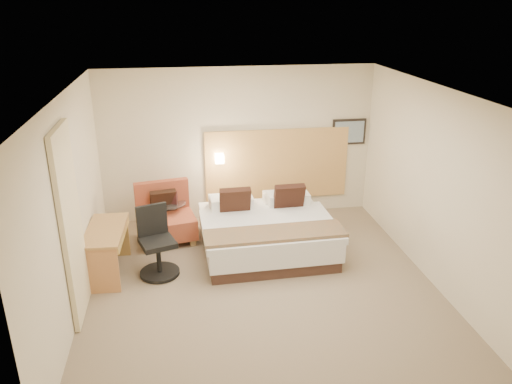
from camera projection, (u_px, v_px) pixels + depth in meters
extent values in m
cube|color=#7D6B54|center=(261.00, 286.00, 6.99)|extent=(4.80, 5.00, 0.02)
cube|color=white|center=(262.00, 92.00, 6.00)|extent=(4.80, 5.00, 0.02)
cube|color=beige|center=(238.00, 144.00, 8.81)|extent=(4.80, 0.02, 2.70)
cube|color=beige|center=(312.00, 306.00, 4.19)|extent=(4.80, 0.02, 2.70)
cube|color=beige|center=(69.00, 208.00, 6.15)|extent=(0.02, 5.00, 2.70)
cube|color=beige|center=(435.00, 186.00, 6.85)|extent=(0.02, 5.00, 2.70)
cube|color=tan|center=(277.00, 164.00, 9.02)|extent=(2.60, 0.04, 1.30)
cube|color=black|center=(349.00, 132.00, 9.02)|extent=(0.62, 0.03, 0.47)
cube|color=gray|center=(349.00, 132.00, 9.00)|extent=(0.54, 0.01, 0.39)
cylinder|color=silver|center=(219.00, 157.00, 8.75)|extent=(0.02, 0.12, 0.02)
cube|color=#FFEDC6|center=(219.00, 158.00, 8.69)|extent=(0.15, 0.15, 0.15)
cube|color=beige|center=(71.00, 226.00, 5.97)|extent=(0.06, 0.90, 2.42)
cylinder|color=#90B9DF|center=(166.00, 197.00, 8.29)|extent=(0.08, 0.08, 0.21)
cylinder|color=#8DB5DB|center=(171.00, 196.00, 8.30)|extent=(0.08, 0.08, 0.21)
cube|color=#321514|center=(173.00, 197.00, 8.23)|extent=(0.14, 0.10, 0.23)
cube|color=#3A241D|center=(265.00, 244.00, 7.99)|extent=(1.95, 1.95, 0.18)
cube|color=silver|center=(265.00, 230.00, 7.90)|extent=(2.01, 2.01, 0.29)
cube|color=silver|center=(269.00, 226.00, 7.58)|extent=(2.06, 1.46, 0.10)
cube|color=silver|center=(230.00, 201.00, 8.40)|extent=(0.70, 0.39, 0.18)
cube|color=white|center=(284.00, 198.00, 8.56)|extent=(0.70, 0.39, 0.18)
cube|color=white|center=(232.00, 202.00, 8.13)|extent=(0.70, 0.39, 0.18)
cube|color=white|center=(288.00, 198.00, 8.29)|extent=(0.70, 0.39, 0.18)
cube|color=black|center=(235.00, 202.00, 7.93)|extent=(0.50, 0.28, 0.50)
cube|color=black|center=(289.00, 198.00, 8.08)|extent=(0.50, 0.28, 0.50)
cube|color=#C16227|center=(275.00, 233.00, 7.19)|extent=(2.07, 0.59, 0.05)
cube|color=tan|center=(149.00, 249.00, 7.89)|extent=(0.10, 0.10, 0.11)
cube|color=tan|center=(193.00, 242.00, 8.11)|extent=(0.10, 0.10, 0.11)
cube|color=#9F704B|center=(143.00, 233.00, 8.44)|extent=(0.10, 0.10, 0.11)
cube|color=tan|center=(185.00, 227.00, 8.65)|extent=(0.10, 0.10, 0.11)
cube|color=#994229|center=(167.00, 225.00, 8.19)|extent=(1.01, 0.92, 0.33)
cube|color=#984028|center=(162.00, 195.00, 8.32)|extent=(0.90, 0.29, 0.50)
cube|color=black|center=(163.00, 202.00, 8.24)|extent=(0.45, 0.28, 0.44)
cylinder|color=silver|center=(172.00, 234.00, 8.50)|extent=(0.46, 0.46, 0.02)
cylinder|color=silver|center=(171.00, 219.00, 8.40)|extent=(0.05, 0.05, 0.54)
cylinder|color=silver|center=(170.00, 203.00, 8.30)|extent=(0.67, 0.67, 0.01)
cube|color=#A77741|center=(105.00, 230.00, 7.06)|extent=(0.57, 1.16, 0.04)
cube|color=#BB7C49|center=(101.00, 271.00, 6.70)|extent=(0.47, 0.06, 0.67)
cube|color=#B48846|center=(113.00, 236.00, 7.68)|extent=(0.47, 0.06, 0.67)
cube|color=tan|center=(109.00, 235.00, 7.10)|extent=(0.48, 1.08, 0.09)
cylinder|color=black|center=(160.00, 272.00, 7.26)|extent=(0.72, 0.72, 0.04)
cylinder|color=black|center=(159.00, 258.00, 7.17)|extent=(0.08, 0.08, 0.44)
cube|color=black|center=(158.00, 243.00, 7.08)|extent=(0.58, 0.58, 0.08)
cube|color=black|center=(152.00, 220.00, 7.16)|extent=(0.44, 0.19, 0.46)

